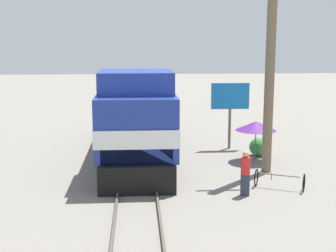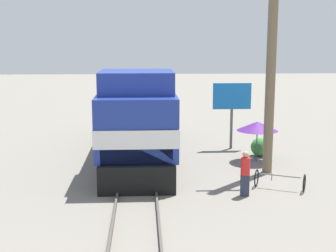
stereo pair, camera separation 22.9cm
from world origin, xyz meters
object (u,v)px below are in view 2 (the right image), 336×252
(utility_pole, at_px, (272,49))
(person_bystander, at_px, (245,172))
(locomotive, at_px, (138,118))
(bicycle, at_px, (280,180))
(vendor_umbrella, at_px, (257,126))
(billboard_sign, at_px, (232,100))

(utility_pole, distance_m, person_bystander, 5.58)
(locomotive, xyz_separation_m, bicycle, (5.48, -5.64, -1.56))
(utility_pole, relative_size, bicycle, 5.31)
(person_bystander, bearing_deg, locomotive, 122.06)
(utility_pole, relative_size, person_bystander, 6.19)
(vendor_umbrella, bearing_deg, locomotive, 165.93)
(locomotive, relative_size, utility_pole, 1.25)
(utility_pole, xyz_separation_m, bicycle, (-0.13, -2.36, -4.93))
(billboard_sign, bearing_deg, vendor_umbrella, -75.24)
(billboard_sign, bearing_deg, utility_pole, -80.97)
(person_bystander, height_order, bicycle, person_bystander)
(billboard_sign, bearing_deg, bicycle, -85.10)
(bicycle, bearing_deg, person_bystander, -40.21)
(utility_pole, height_order, vendor_umbrella, utility_pole)
(billboard_sign, height_order, person_bystander, billboard_sign)
(utility_pole, distance_m, bicycle, 5.47)
(locomotive, height_order, bicycle, locomotive)
(vendor_umbrella, height_order, billboard_sign, billboard_sign)
(billboard_sign, xyz_separation_m, bicycle, (0.59, -6.93, -2.22))
(vendor_umbrella, xyz_separation_m, bicycle, (-0.12, -4.24, -1.34))
(locomotive, relative_size, vendor_umbrella, 6.83)
(locomotive, relative_size, billboard_sign, 3.77)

